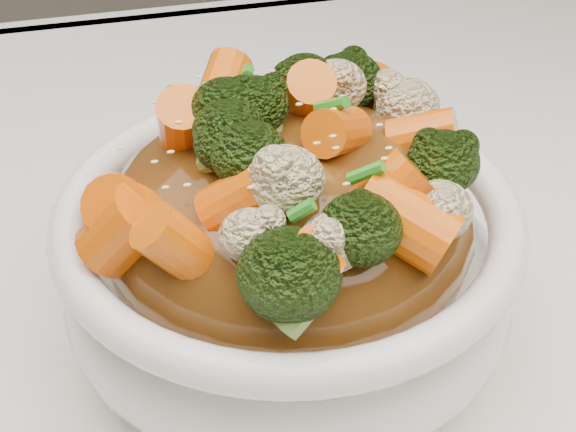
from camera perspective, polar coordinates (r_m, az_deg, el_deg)
name	(u,v)px	position (r m, az deg, el deg)	size (l,w,h in m)	color
tablecloth	(332,429)	(0.39, 2.86, -13.61)	(1.20, 0.80, 0.04)	white
bowl	(288,269)	(0.38, 0.00, -3.47)	(0.19, 0.19, 0.08)	white
sauce_base	(288,221)	(0.36, 0.00, -0.33)	(0.15, 0.15, 0.08)	#57310F
carrots	(288,104)	(0.33, 0.00, 7.25)	(0.15, 0.15, 0.04)	#E55F07
broccoli	(288,106)	(0.33, 0.00, 7.12)	(0.15, 0.15, 0.04)	black
cauliflower	(288,110)	(0.33, 0.00, 6.85)	(0.15, 0.15, 0.03)	beige
scallions	(288,102)	(0.33, 0.00, 7.38)	(0.11, 0.11, 0.02)	#29871F
sesame_seeds	(288,102)	(0.33, 0.00, 7.38)	(0.14, 0.14, 0.01)	beige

